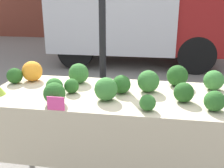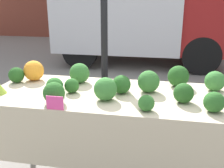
{
  "view_description": "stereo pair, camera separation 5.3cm",
  "coord_description": "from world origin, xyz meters",
  "views": [
    {
      "loc": [
        0.32,
        -1.98,
        1.54
      ],
      "look_at": [
        0.0,
        0.0,
        0.88
      ],
      "focal_mm": 42.0,
      "sensor_mm": 36.0,
      "label": 1
    },
    {
      "loc": [
        0.38,
        -1.97,
        1.54
      ],
      "look_at": [
        0.0,
        0.0,
        0.88
      ],
      "focal_mm": 42.0,
      "sensor_mm": 36.0,
      "label": 2
    }
  ],
  "objects": [
    {
      "name": "broccoli_head_1",
      "position": [
        0.55,
        -0.1,
        0.88
      ],
      "size": [
        0.15,
        0.15,
        0.15
      ],
      "color": "#23511E",
      "rests_on": "market_table"
    },
    {
      "name": "broccoli_head_2",
      "position": [
        0.83,
        0.23,
        0.88
      ],
      "size": [
        0.17,
        0.17,
        0.17
      ],
      "color": "#387533",
      "rests_on": "market_table"
    },
    {
      "name": "broccoli_head_10",
      "position": [
        0.75,
        -0.23,
        0.87
      ],
      "size": [
        0.14,
        0.14,
        0.14
      ],
      "color": "#285B23",
      "rests_on": "market_table"
    },
    {
      "name": "broccoli_head_0",
      "position": [
        -0.38,
        -0.28,
        0.88
      ],
      "size": [
        0.16,
        0.16,
        0.16
      ],
      "color": "#285B23",
      "rests_on": "market_table"
    },
    {
      "name": "orange_cauliflower",
      "position": [
        -0.79,
        0.21,
        0.89
      ],
      "size": [
        0.19,
        0.19,
        0.19
      ],
      "color": "orange",
      "rests_on": "market_table"
    },
    {
      "name": "broccoli_head_8",
      "position": [
        -0.34,
        0.22,
        0.89
      ],
      "size": [
        0.18,
        0.18,
        0.18
      ],
      "color": "#336B2D",
      "rests_on": "market_table"
    },
    {
      "name": "parked_truck",
      "position": [
        -0.24,
        4.44,
        1.35
      ],
      "size": [
        3.92,
        2.0,
        2.53
      ],
      "color": "silver",
      "rests_on": "ground_plane"
    },
    {
      "name": "broccoli_head_4",
      "position": [
        0.07,
        0.02,
        0.88
      ],
      "size": [
        0.15,
        0.15,
        0.15
      ],
      "color": "#285B23",
      "rests_on": "market_table"
    },
    {
      "name": "market_table",
      "position": [
        0.0,
        -0.06,
        0.7
      ],
      "size": [
        2.02,
        0.82,
        0.8
      ],
      "color": "beige",
      "rests_on": "ground_plane"
    },
    {
      "name": "broccoli_head_7",
      "position": [
        -0.33,
        -0.04,
        0.86
      ],
      "size": [
        0.12,
        0.12,
        0.12
      ],
      "color": "#285B23",
      "rests_on": "market_table"
    },
    {
      "name": "broccoli_head_3",
      "position": [
        0.3,
        -0.3,
        0.86
      ],
      "size": [
        0.11,
        0.11,
        0.11
      ],
      "color": "#2D6628",
      "rests_on": "market_table"
    },
    {
      "name": "broccoli_head_5",
      "position": [
        0.29,
        0.09,
        0.89
      ],
      "size": [
        0.18,
        0.18,
        0.18
      ],
      "color": "#336B2D",
      "rests_on": "market_table"
    },
    {
      "name": "broccoli_head_6",
      "position": [
        -0.91,
        0.12,
        0.87
      ],
      "size": [
        0.14,
        0.14,
        0.14
      ],
      "color": "#23511E",
      "rests_on": "market_table"
    },
    {
      "name": "broccoli_head_12",
      "position": [
        -0.45,
        -0.11,
        0.87
      ],
      "size": [
        0.14,
        0.14,
        0.14
      ],
      "color": "#2D6628",
      "rests_on": "market_table"
    },
    {
      "name": "price_sign",
      "position": [
        -0.33,
        -0.39,
        0.85
      ],
      "size": [
        0.12,
        0.01,
        0.1
      ],
      "color": "#EF4793",
      "rests_on": "market_table"
    },
    {
      "name": "tent_pole",
      "position": [
        -0.21,
        0.68,
        1.24
      ],
      "size": [
        0.07,
        0.07,
        2.48
      ],
      "color": "black",
      "rests_on": "ground_plane"
    },
    {
      "name": "broccoli_head_11",
      "position": [
        0.53,
        0.28,
        0.89
      ],
      "size": [
        0.18,
        0.18,
        0.18
      ],
      "color": "#23511E",
      "rests_on": "market_table"
    },
    {
      "name": "broccoli_head_9",
      "position": [
        -0.02,
        -0.15,
        0.89
      ],
      "size": [
        0.18,
        0.18,
        0.18
      ],
      "color": "#387533",
      "rests_on": "market_table"
    }
  ]
}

